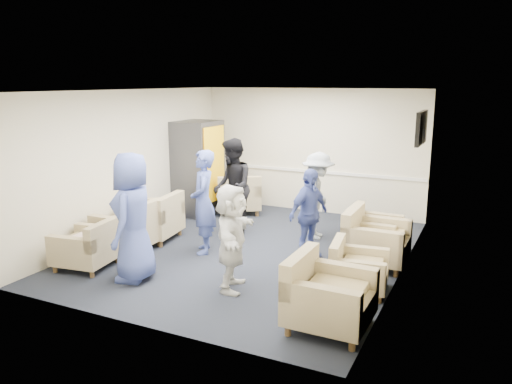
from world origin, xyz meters
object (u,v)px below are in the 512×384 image
at_px(armchair_corner, 239,196).
at_px(person_back_left, 232,187).
at_px(armchair_right_near, 325,298).
at_px(armchair_right_midfar, 373,242).
at_px(vending_machine, 198,168).
at_px(armchair_left_mid, 131,229).
at_px(person_front_left, 133,217).
at_px(person_mid_left, 203,202).
at_px(person_front_right, 232,238).
at_px(armchair_left_near, 89,248).
at_px(person_mid_right, 309,214).
at_px(armchair_right_midnear, 355,270).
at_px(armchair_right_far, 371,233).
at_px(armchair_left_far, 155,220).
at_px(person_back_right, 318,196).

bearing_deg(armchair_corner, person_back_left, 82.54).
relative_size(armchair_right_near, person_back_left, 0.51).
xyz_separation_m(armchair_right_midfar, vending_machine, (-4.11, 1.45, 0.64)).
height_order(armchair_left_mid, vending_machine, vending_machine).
bearing_deg(person_front_left, armchair_corner, 169.01).
height_order(vending_machine, person_mid_left, vending_machine).
distance_m(person_front_left, person_front_right, 1.49).
distance_m(armchair_left_near, armchair_corner, 3.99).
bearing_deg(person_back_left, armchair_left_near, -59.83).
relative_size(armchair_left_near, person_mid_left, 0.52).
bearing_deg(person_mid_left, armchair_right_midfar, 73.84).
xyz_separation_m(vending_machine, person_mid_right, (3.10, -1.63, -0.27)).
bearing_deg(person_front_right, armchair_right_midnear, -84.75).
bearing_deg(person_front_left, armchair_left_mid, -154.23).
xyz_separation_m(armchair_right_far, armchair_corner, (-3.20, 1.31, 0.04)).
distance_m(armchair_right_midnear, armchair_right_far, 1.71).
bearing_deg(person_mid_left, armchair_right_far, 85.98).
relative_size(armchair_right_far, person_front_right, 0.56).
xyz_separation_m(armchair_right_near, person_back_left, (-2.71, 2.78, 0.54)).
xyz_separation_m(armchair_right_midnear, person_mid_right, (-1.03, 0.95, 0.45)).
relative_size(armchair_left_near, person_mid_right, 0.61).
relative_size(armchair_right_far, person_mid_right, 0.56).
bearing_deg(vending_machine, person_front_right, -51.80).
distance_m(armchair_right_near, person_front_right, 1.64).
relative_size(armchair_left_far, armchair_right_near, 1.09).
distance_m(armchair_right_near, armchair_right_midnear, 1.20).
distance_m(person_front_left, person_back_right, 3.50).
relative_size(armchair_right_midfar, armchair_corner, 0.74).
xyz_separation_m(vending_machine, person_front_right, (2.57, -3.26, -0.26)).
height_order(person_back_left, person_back_right, person_back_left).
height_order(armchair_left_far, armchair_right_near, armchair_right_near).
height_order(armchair_corner, person_back_right, person_back_right).
height_order(armchair_left_mid, person_mid_right, person_mid_right).
relative_size(person_mid_left, person_mid_right, 1.17).
bearing_deg(armchair_right_midnear, armchair_left_mid, 81.82).
relative_size(armchair_right_midfar, person_front_right, 0.63).
xyz_separation_m(armchair_corner, person_mid_left, (0.65, -2.53, 0.50)).
relative_size(armchair_right_near, armchair_right_far, 1.12).
distance_m(armchair_left_far, armchair_right_far, 3.86).
distance_m(person_front_left, person_back_left, 2.57).
bearing_deg(armchair_corner, person_mid_right, 108.08).
height_order(armchair_left_near, armchair_right_midnear, armchair_left_near).
bearing_deg(armchair_left_near, person_front_left, 79.63).
distance_m(armchair_corner, person_back_right, 2.38).
height_order(armchair_right_midnear, person_mid_right, person_mid_right).
xyz_separation_m(armchair_right_near, person_mid_right, (-0.98, 2.15, 0.38)).
xyz_separation_m(armchair_right_midfar, person_front_right, (-1.55, -1.81, 0.38)).
distance_m(person_front_left, person_mid_right, 2.77).
bearing_deg(person_back_right, armchair_right_near, -167.22).
distance_m(person_front_left, person_mid_left, 1.48).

